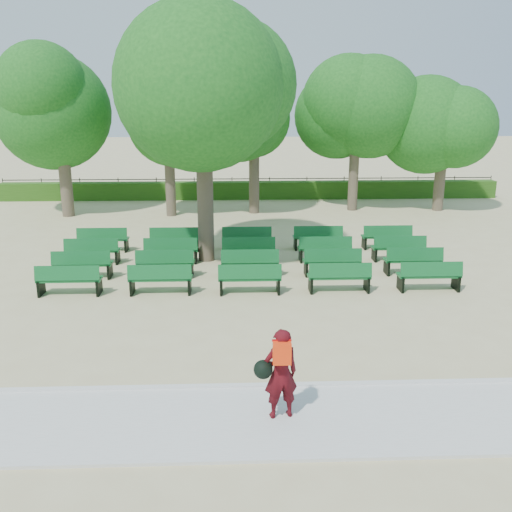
# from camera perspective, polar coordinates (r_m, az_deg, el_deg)

# --- Properties ---
(ground) EXTENTS (120.00, 120.00, 0.00)m
(ground) POSITION_cam_1_polar(r_m,az_deg,el_deg) (16.72, 1.02, -2.68)
(ground) COLOR #C4B581
(paving) EXTENTS (30.00, 2.20, 0.06)m
(paving) POSITION_cam_1_polar(r_m,az_deg,el_deg) (9.98, 3.54, -16.12)
(paving) COLOR silver
(paving) RESTS_ON ground
(curb) EXTENTS (30.00, 0.12, 0.10)m
(curb) POSITION_cam_1_polar(r_m,az_deg,el_deg) (10.96, 2.93, -12.85)
(curb) COLOR silver
(curb) RESTS_ON ground
(hedge) EXTENTS (26.00, 0.70, 0.90)m
(hedge) POSITION_cam_1_polar(r_m,az_deg,el_deg) (30.23, -0.50, 6.59)
(hedge) COLOR #2C5A17
(hedge) RESTS_ON ground
(fence) EXTENTS (26.00, 0.10, 1.02)m
(fence) POSITION_cam_1_polar(r_m,az_deg,el_deg) (30.70, -0.52, 5.88)
(fence) COLOR black
(fence) RESTS_ON ground
(tree_line) EXTENTS (21.80, 6.80, 7.04)m
(tree_line) POSITION_cam_1_polar(r_m,az_deg,el_deg) (26.38, -0.22, 4.23)
(tree_line) COLOR #1E641C
(tree_line) RESTS_ON ground
(bench_array) EXTENTS (1.77, 0.66, 1.09)m
(bench_array) POSITION_cam_1_polar(r_m,az_deg,el_deg) (18.05, -0.81, -0.97)
(bench_array) COLOR #0F5925
(bench_array) RESTS_ON ground
(tree_among) EXTENTS (4.96, 4.96, 7.16)m
(tree_among) POSITION_cam_1_polar(r_m,az_deg,el_deg) (18.32, -5.32, 14.48)
(tree_among) COLOR brown
(tree_among) RESTS_ON ground
(person) EXTENTS (0.78, 0.50, 1.59)m
(person) POSITION_cam_1_polar(r_m,az_deg,el_deg) (9.63, 2.35, -11.55)
(person) COLOR #45090F
(person) RESTS_ON ground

